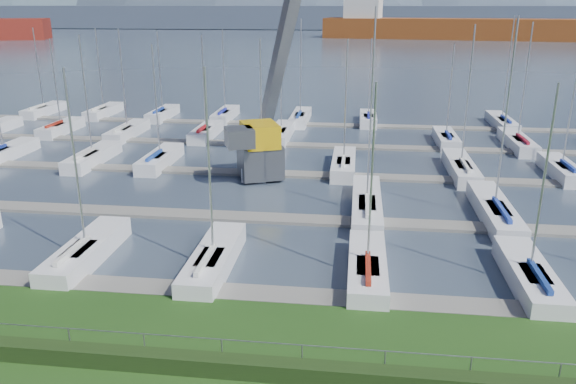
# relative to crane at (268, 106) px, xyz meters

# --- Properties ---
(water) EXTENTS (800.00, 540.00, 0.20)m
(water) POSITION_rel_crane_xyz_m (3.35, 233.95, -5.73)
(water) COLOR #3D4959
(hedge) EXTENTS (80.00, 0.70, 0.70)m
(hedge) POSITION_rel_crane_xyz_m (3.35, -26.45, -4.98)
(hedge) COLOR #203513
(hedge) RESTS_ON grass
(fence) EXTENTS (80.00, 0.04, 0.04)m
(fence) POSITION_rel_crane_xyz_m (3.35, -26.05, -4.13)
(fence) COLOR gray
(fence) RESTS_ON grass
(foothill) EXTENTS (900.00, 80.00, 12.00)m
(foothill) POSITION_rel_crane_xyz_m (3.35, 303.95, 0.67)
(foothill) COLOR #434E62
(foothill) RESTS_ON water
(docks) EXTENTS (90.00, 41.60, 0.25)m
(docks) POSITION_rel_crane_xyz_m (3.35, -0.05, -5.55)
(docks) COLOR gray
(docks) RESTS_ON water
(crane) EXTENTS (7.77, 12.90, 22.35)m
(crane) POSITION_rel_crane_xyz_m (0.00, 0.00, 0.00)
(crane) COLOR #595C61
(crane) RESTS_ON water
(cargo_ship_mid) EXTENTS (101.32, 33.19, 21.50)m
(cargo_ship_mid) POSITION_rel_crane_xyz_m (38.10, 194.61, -1.79)
(cargo_ship_mid) COLOR brown
(cargo_ship_mid) RESTS_ON water
(sailboat_fleet) EXTENTS (75.85, 49.15, 13.42)m
(sailboat_fleet) POSITION_rel_crane_xyz_m (0.71, 2.68, -0.01)
(sailboat_fleet) COLOR #1B4495
(sailboat_fleet) RESTS_ON water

